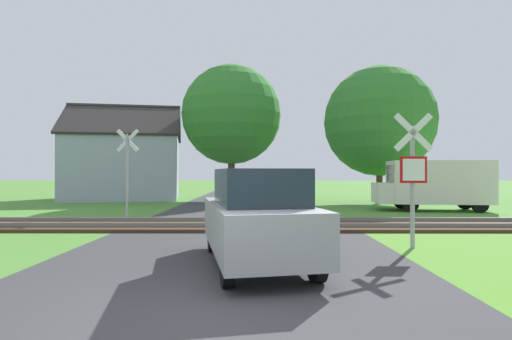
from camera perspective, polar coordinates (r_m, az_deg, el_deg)
name	(u,v)px	position (r m, az deg, el deg)	size (l,w,h in m)	color
ground_plane	(208,320)	(4.99, -6.90, -20.50)	(160.00, 160.00, 0.00)	#4C8433
road_asphalt	(223,275)	(6.89, -4.71, -14.76)	(7.12, 80.00, 0.01)	#38383A
rail_track	(240,225)	(12.68, -2.31, -7.87)	(60.00, 2.60, 0.22)	#422D1E
stop_sign_near	(413,172)	(9.69, 21.50, -0.32)	(0.88, 0.15, 3.06)	#9E9EA5
crossing_sign_far	(127,166)	(15.96, -17.94, 0.50)	(0.88, 0.15, 3.38)	#9E9EA5
house	(125,165)	(27.10, -18.24, 0.64)	(8.01, 7.19, 6.11)	#99A3B7
tree_right	(379,121)	(23.09, 17.20, 6.66)	(6.03, 6.03, 7.55)	#513823
tree_center	(231,115)	(24.99, -3.53, 7.86)	(6.13, 6.13, 8.36)	#513823
mail_truck	(434,183)	(19.62, 24.14, -1.72)	(5.06, 2.35, 2.24)	silver
parked_car	(257,217)	(7.43, 0.10, -6.72)	(2.39, 4.24, 1.78)	#99999E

